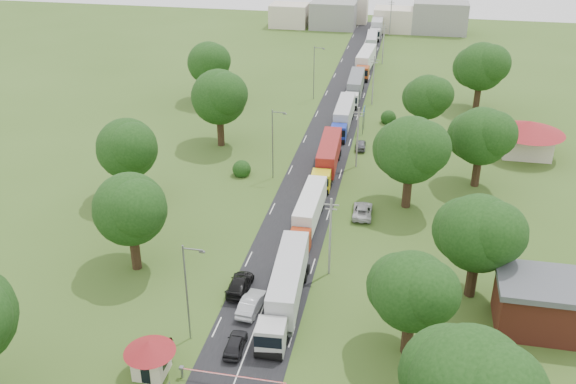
% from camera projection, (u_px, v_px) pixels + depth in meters
% --- Properties ---
extents(ground, '(260.00, 260.00, 0.00)m').
position_uv_depth(ground, '(291.00, 235.00, 75.49)').
color(ground, '#35511B').
rests_on(ground, ground).
extents(road, '(8.00, 200.00, 0.04)m').
position_uv_depth(road, '(317.00, 166.00, 93.00)').
color(road, black).
rests_on(road, ground).
extents(boom_barrier, '(9.22, 0.35, 1.18)m').
position_uv_depth(boom_barrier, '(217.00, 375.00, 53.44)').
color(boom_barrier, slate).
rests_on(boom_barrier, ground).
extents(guard_booth, '(4.40, 4.40, 3.45)m').
position_uv_depth(guard_booth, '(150.00, 353.00, 53.89)').
color(guard_booth, beige).
rests_on(guard_booth, ground).
extents(info_sign, '(0.12, 3.10, 4.10)m').
position_uv_depth(info_sign, '(364.00, 115.00, 103.86)').
color(info_sign, slate).
rests_on(info_sign, ground).
extents(pole_1, '(1.60, 0.24, 9.00)m').
position_uv_depth(pole_1, '(330.00, 236.00, 66.29)').
color(pole_1, gray).
rests_on(pole_1, ground).
extents(pole_2, '(1.60, 0.24, 9.00)m').
position_uv_depth(pole_2, '(358.00, 137.00, 90.80)').
color(pole_2, gray).
rests_on(pole_2, ground).
extents(pole_3, '(1.60, 0.24, 9.00)m').
position_uv_depth(pole_3, '(373.00, 80.00, 115.31)').
color(pole_3, gray).
rests_on(pole_3, ground).
extents(pole_4, '(1.60, 0.24, 9.00)m').
position_uv_depth(pole_4, '(383.00, 43.00, 139.82)').
color(pole_4, gray).
rests_on(pole_4, ground).
extents(pole_5, '(1.60, 0.24, 9.00)m').
position_uv_depth(pole_5, '(391.00, 17.00, 164.33)').
color(pole_5, gray).
rests_on(pole_5, ground).
extents(lamp_0, '(2.03, 0.22, 10.00)m').
position_uv_depth(lamp_0, '(188.00, 289.00, 56.42)').
color(lamp_0, slate).
rests_on(lamp_0, ground).
extents(lamp_1, '(2.03, 0.22, 10.00)m').
position_uv_depth(lamp_1, '(274.00, 141.00, 87.06)').
color(lamp_1, slate).
rests_on(lamp_1, ground).
extents(lamp_2, '(2.03, 0.22, 10.00)m').
position_uv_depth(lamp_2, '(315.00, 70.00, 117.69)').
color(lamp_2, slate).
rests_on(lamp_2, ground).
extents(tree_2, '(8.00, 8.00, 10.10)m').
position_uv_depth(tree_2, '(412.00, 290.00, 54.43)').
color(tree_2, '#382616').
rests_on(tree_2, ground).
extents(tree_3, '(8.80, 8.80, 11.07)m').
position_uv_depth(tree_3, '(478.00, 232.00, 61.87)').
color(tree_3, '#382616').
rests_on(tree_3, ground).
extents(tree_4, '(9.60, 9.60, 12.05)m').
position_uv_depth(tree_4, '(411.00, 149.00, 78.58)').
color(tree_4, '#382616').
rests_on(tree_4, ground).
extents(tree_5, '(8.80, 8.80, 11.07)m').
position_uv_depth(tree_5, '(481.00, 136.00, 84.27)').
color(tree_5, '#382616').
rests_on(tree_5, ground).
extents(tree_6, '(8.00, 8.00, 10.10)m').
position_uv_depth(tree_6, '(428.00, 97.00, 100.65)').
color(tree_6, '#382616').
rests_on(tree_6, ground).
extents(tree_7, '(9.60, 9.60, 12.05)m').
position_uv_depth(tree_7, '(481.00, 66.00, 111.66)').
color(tree_7, '#382616').
rests_on(tree_7, ground).
extents(tree_10, '(8.80, 8.80, 11.07)m').
position_uv_depth(tree_10, '(130.00, 208.00, 66.25)').
color(tree_10, '#382616').
rests_on(tree_10, ground).
extents(tree_11, '(8.80, 8.80, 11.07)m').
position_uv_depth(tree_11, '(127.00, 148.00, 80.61)').
color(tree_11, '#382616').
rests_on(tree_11, ground).
extents(tree_12, '(9.60, 9.60, 12.05)m').
position_uv_depth(tree_12, '(219.00, 97.00, 96.79)').
color(tree_12, '#382616').
rests_on(tree_12, ground).
extents(tree_13, '(8.80, 8.80, 11.07)m').
position_uv_depth(tree_13, '(209.00, 63.00, 115.97)').
color(tree_13, '#382616').
rests_on(tree_13, ground).
extents(house_brick, '(8.60, 6.60, 5.20)m').
position_uv_depth(house_brick, '(542.00, 304.00, 59.24)').
color(house_brick, maroon).
rests_on(house_brick, ground).
extents(house_cream, '(10.08, 10.08, 5.80)m').
position_uv_depth(house_cream, '(529.00, 133.00, 94.85)').
color(house_cream, beige).
rests_on(house_cream, ground).
extents(distant_town, '(52.00, 8.00, 8.00)m').
position_uv_depth(distant_town, '(373.00, 17.00, 170.09)').
color(distant_town, gray).
rests_on(distant_town, ground).
extents(church, '(5.00, 5.00, 12.30)m').
position_uv_depth(church, '(359.00, 3.00, 177.05)').
color(church, beige).
rests_on(church, ground).
extents(truck_0, '(3.47, 15.68, 4.33)m').
position_uv_depth(truck_0, '(286.00, 287.00, 62.18)').
color(truck_0, '#BABABA').
rests_on(truck_0, ground).
extents(truck_1, '(2.45, 13.74, 3.81)m').
position_uv_depth(truck_1, '(309.00, 212.00, 76.41)').
color(truck_1, '#992E11').
rests_on(truck_1, ground).
extents(truck_2, '(3.04, 14.97, 4.14)m').
position_uv_depth(truck_2, '(328.00, 157.00, 90.41)').
color(truck_2, gold).
rests_on(truck_2, ground).
extents(truck_3, '(2.61, 14.47, 4.01)m').
position_uv_depth(truck_3, '(344.00, 116.00, 105.85)').
color(truck_3, '#1A2EA1').
rests_on(truck_3, ground).
extents(truck_4, '(2.80, 14.58, 4.04)m').
position_uv_depth(truck_4, '(355.00, 87.00, 120.02)').
color(truck_4, silver).
rests_on(truck_4, ground).
extents(truck_5, '(3.36, 15.66, 4.33)m').
position_uv_depth(truck_5, '(365.00, 61.00, 135.29)').
color(truck_5, '#993B17').
rests_on(truck_5, ground).
extents(truck_6, '(2.78, 13.64, 3.77)m').
position_uv_depth(truck_6, '(371.00, 43.00, 150.78)').
color(truck_6, '#215936').
rests_on(truck_6, ground).
extents(truck_7, '(3.04, 15.79, 4.37)m').
position_uv_depth(truck_7, '(377.00, 26.00, 165.43)').
color(truck_7, '#B9B9B9').
rests_on(truck_7, ground).
extents(car_lane_front, '(1.77, 4.10, 1.38)m').
position_uv_depth(car_lane_front, '(235.00, 344.00, 57.19)').
color(car_lane_front, black).
rests_on(car_lane_front, ground).
extents(car_lane_mid, '(2.14, 5.00, 1.60)m').
position_uv_depth(car_lane_mid, '(252.00, 303.00, 62.33)').
color(car_lane_mid, '#ABAEB3').
rests_on(car_lane_mid, ground).
extents(car_lane_rear, '(2.17, 5.21, 1.51)m').
position_uv_depth(car_lane_rear, '(240.00, 284.00, 65.31)').
color(car_lane_rear, black).
rests_on(car_lane_rear, ground).
extents(car_verge_near, '(2.57, 5.21, 1.42)m').
position_uv_depth(car_verge_near, '(362.00, 211.00, 79.46)').
color(car_verge_near, '#BABABA').
rests_on(car_verge_near, ground).
extents(car_verge_far, '(1.81, 4.03, 1.34)m').
position_uv_depth(car_verge_far, '(361.00, 145.00, 98.50)').
color(car_verge_far, '#53555A').
rests_on(car_verge_far, ground).
extents(pedestrian_booth, '(0.96, 0.92, 1.56)m').
position_uv_depth(pedestrian_booth, '(171.00, 345.00, 56.89)').
color(pedestrian_booth, gray).
rests_on(pedestrian_booth, ground).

